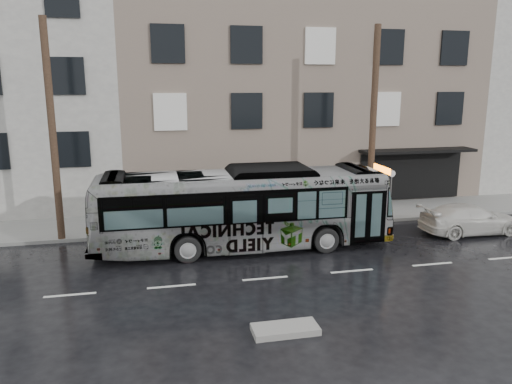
# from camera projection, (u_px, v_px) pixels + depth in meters

# --- Properties ---
(ground) EXTENTS (120.00, 120.00, 0.00)m
(ground) POSITION_uv_depth(u_px,v_px,m) (251.00, 254.00, 19.61)
(ground) COLOR black
(ground) RESTS_ON ground
(sidewalk) EXTENTS (90.00, 3.60, 0.15)m
(sidewalk) POSITION_uv_depth(u_px,v_px,m) (230.00, 220.00, 24.26)
(sidewalk) COLOR gray
(sidewalk) RESTS_ON ground
(building_taupe) EXTENTS (20.00, 12.00, 11.00)m
(building_taupe) POSITION_uv_depth(u_px,v_px,m) (287.00, 100.00, 31.56)
(building_taupe) COLOR #75655A
(building_taupe) RESTS_ON ground
(utility_pole_front) EXTENTS (0.30, 0.30, 9.00)m
(utility_pole_front) POSITION_uv_depth(u_px,v_px,m) (373.00, 126.00, 23.10)
(utility_pole_front) COLOR #4B3525
(utility_pole_front) RESTS_ON sidewalk
(utility_pole_rear) EXTENTS (0.30, 0.30, 9.00)m
(utility_pole_rear) POSITION_uv_depth(u_px,v_px,m) (52.00, 132.00, 20.18)
(utility_pole_rear) COLOR #4B3525
(utility_pole_rear) RESTS_ON sidewalk
(sign_post) EXTENTS (0.06, 0.06, 2.40)m
(sign_post) POSITION_uv_depth(u_px,v_px,m) (391.00, 194.00, 24.05)
(sign_post) COLOR slate
(sign_post) RESTS_ON sidewalk
(bus) EXTENTS (11.96, 2.90, 3.33)m
(bus) POSITION_uv_depth(u_px,v_px,m) (242.00, 208.00, 20.04)
(bus) COLOR #B2B2B2
(bus) RESTS_ON ground
(white_sedan) EXTENTS (4.56, 1.86, 1.32)m
(white_sedan) POSITION_uv_depth(u_px,v_px,m) (470.00, 219.00, 22.23)
(white_sedan) COLOR beige
(white_sedan) RESTS_ON ground
(slush_pile) EXTENTS (1.80, 0.80, 0.18)m
(slush_pile) POSITION_uv_depth(u_px,v_px,m) (285.00, 329.00, 13.51)
(slush_pile) COLOR #A9A5A1
(slush_pile) RESTS_ON ground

